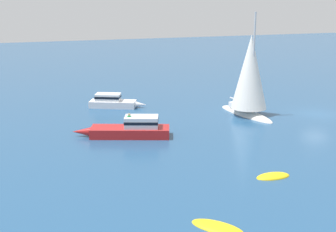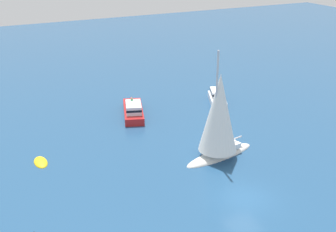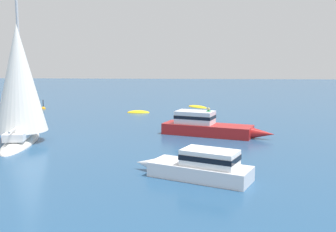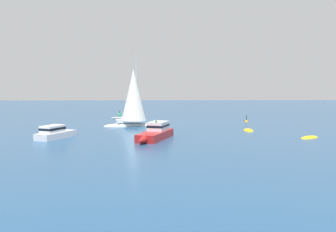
{
  "view_description": "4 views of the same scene",
  "coord_description": "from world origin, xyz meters",
  "px_view_note": "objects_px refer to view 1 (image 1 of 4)",
  "views": [
    {
      "loc": [
        -37.12,
        27.58,
        11.45
      ],
      "look_at": [
        -3.14,
        16.36,
        1.95
      ],
      "focal_mm": 49.71,
      "sensor_mm": 36.0,
      "label": 1
    },
    {
      "loc": [
        -17.23,
        -22.14,
        18.15
      ],
      "look_at": [
        -0.05,
        13.11,
        1.84
      ],
      "focal_mm": 45.84,
      "sensor_mm": 36.0,
      "label": 2
    },
    {
      "loc": [
        26.51,
        17.97,
        5.53
      ],
      "look_at": [
        -0.17,
        16.29,
        1.56
      ],
      "focal_mm": 41.53,
      "sensor_mm": 36.0,
      "label": 3
    },
    {
      "loc": [
        -1.82,
        56.74,
        5.55
      ],
      "look_at": [
        -2.76,
        18.39,
        2.34
      ],
      "focal_mm": 39.16,
      "sensor_mm": 36.0,
      "label": 4
    }
  ],
  "objects_px": {
    "launch": "(113,102)",
    "cabin_cruiser": "(131,129)",
    "sloop": "(249,78)",
    "dinghy": "(273,177)",
    "tender": "(217,228)"
  },
  "relations": [
    {
      "from": "tender",
      "to": "cabin_cruiser",
      "type": "xyz_separation_m",
      "value": [
        16.36,
        0.45,
        0.67
      ]
    },
    {
      "from": "dinghy",
      "to": "launch",
      "type": "bearing_deg",
      "value": 105.22
    },
    {
      "from": "launch",
      "to": "tender",
      "type": "xyz_separation_m",
      "value": [
        -26.83,
        0.22,
        -0.6
      ]
    },
    {
      "from": "launch",
      "to": "cabin_cruiser",
      "type": "relative_size",
      "value": 0.72
    },
    {
      "from": "sloop",
      "to": "dinghy",
      "type": "xyz_separation_m",
      "value": [
        -14.51,
        5.81,
        -3.66
      ]
    },
    {
      "from": "sloop",
      "to": "dinghy",
      "type": "height_order",
      "value": "sloop"
    },
    {
      "from": "sloop",
      "to": "dinghy",
      "type": "bearing_deg",
      "value": -32.3
    },
    {
      "from": "launch",
      "to": "cabin_cruiser",
      "type": "xyz_separation_m",
      "value": [
        -10.47,
        0.67,
        0.08
      ]
    },
    {
      "from": "dinghy",
      "to": "launch",
      "type": "relative_size",
      "value": 0.4
    },
    {
      "from": "sloop",
      "to": "launch",
      "type": "distance_m",
      "value": 14.16
    },
    {
      "from": "dinghy",
      "to": "tender",
      "type": "height_order",
      "value": "dinghy"
    },
    {
      "from": "dinghy",
      "to": "launch",
      "type": "distance_m",
      "value": 22.61
    },
    {
      "from": "sloop",
      "to": "cabin_cruiser",
      "type": "distance_m",
      "value": 13.15
    },
    {
      "from": "dinghy",
      "to": "cabin_cruiser",
      "type": "distance_m",
      "value": 13.14
    },
    {
      "from": "dinghy",
      "to": "tender",
      "type": "relative_size",
      "value": 0.78
    }
  ]
}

